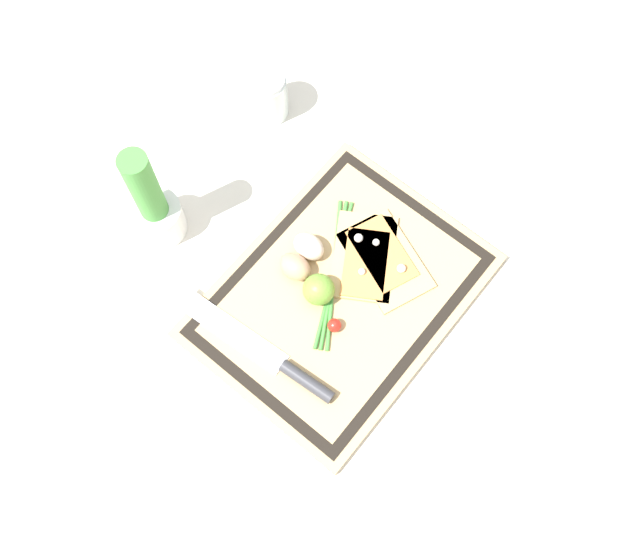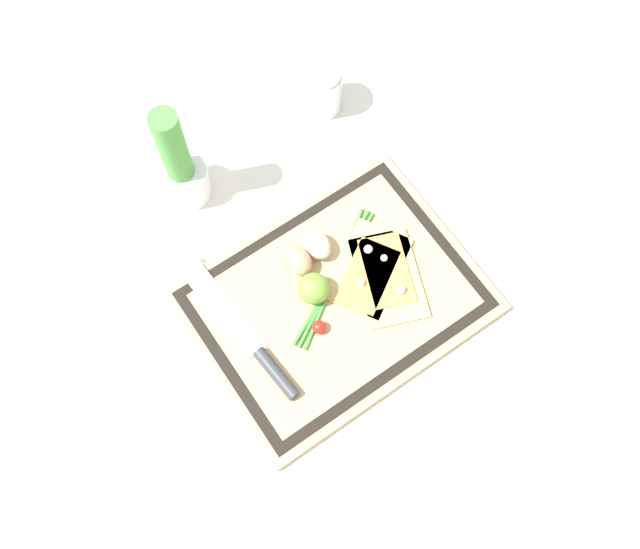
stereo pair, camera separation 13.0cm
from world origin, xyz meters
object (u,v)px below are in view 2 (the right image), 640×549
(lime, at_px, (314,288))
(sauce_jar, at_px, (321,91))
(pizza_slice_near, at_px, (388,276))
(egg_pink, at_px, (317,245))
(cherry_tomato_red, at_px, (319,327))
(pizza_slice_far, at_px, (368,269))
(herb_pot, at_px, (180,168))
(knife, at_px, (256,349))
(egg_brown, at_px, (298,261))

(lime, bearing_deg, sauce_jar, 53.50)
(pizza_slice_near, bearing_deg, lime, 158.72)
(pizza_slice_near, bearing_deg, sauce_jar, 73.01)
(pizza_slice_near, height_order, sauce_jar, sauce_jar)
(pizza_slice_near, distance_m, lime, 0.14)
(egg_pink, bearing_deg, sauce_jar, 54.07)
(cherry_tomato_red, bearing_deg, pizza_slice_far, 16.97)
(egg_pink, distance_m, cherry_tomato_red, 0.15)
(lime, distance_m, herb_pot, 0.32)
(lime, height_order, herb_pot, herb_pot)
(pizza_slice_near, distance_m, sauce_jar, 0.39)
(lime, xyz_separation_m, cherry_tomato_red, (-0.03, -0.06, -0.02))
(cherry_tomato_red, xyz_separation_m, sauce_jar, (0.27, 0.38, 0.01))
(egg_pink, xyz_separation_m, cherry_tomato_red, (-0.08, -0.12, -0.01))
(knife, relative_size, egg_brown, 5.37)
(sauce_jar, bearing_deg, knife, -136.90)
(cherry_tomato_red, bearing_deg, egg_pink, 56.72)
(sauce_jar, bearing_deg, cherry_tomato_red, -125.09)
(egg_pink, bearing_deg, knife, -153.42)
(pizza_slice_far, distance_m, lime, 0.11)
(lime, height_order, cherry_tomato_red, lime)
(pizza_slice_near, distance_m, knife, 0.26)
(pizza_slice_far, distance_m, egg_brown, 0.12)
(egg_brown, distance_m, cherry_tomato_red, 0.12)
(egg_pink, distance_m, sauce_jar, 0.32)
(cherry_tomato_red, bearing_deg, herb_pot, 97.06)
(pizza_slice_near, xyz_separation_m, egg_pink, (-0.07, 0.11, 0.02))
(pizza_slice_near, xyz_separation_m, herb_pot, (-0.20, 0.36, 0.06))
(knife, height_order, sauce_jar, sauce_jar)
(pizza_slice_near, height_order, herb_pot, herb_pot)
(lime, relative_size, cherry_tomato_red, 2.31)
(pizza_slice_near, relative_size, sauce_jar, 1.84)
(sauce_jar, bearing_deg, lime, -126.50)
(lime, xyz_separation_m, herb_pot, (-0.07, 0.31, 0.04))
(knife, bearing_deg, pizza_slice_near, -4.31)
(knife, xyz_separation_m, sauce_jar, (0.38, 0.35, 0.02))
(lime, bearing_deg, egg_pink, 51.38)
(egg_pink, height_order, lime, lime)
(pizza_slice_far, xyz_separation_m, egg_pink, (-0.05, 0.08, 0.02))
(lime, bearing_deg, cherry_tomato_red, -116.33)
(pizza_slice_near, relative_size, egg_pink, 3.37)
(knife, distance_m, egg_pink, 0.21)
(herb_pot, bearing_deg, lime, -76.49)
(egg_brown, distance_m, herb_pot, 0.27)
(pizza_slice_near, distance_m, cherry_tomato_red, 0.15)
(egg_brown, relative_size, herb_pot, 0.24)
(egg_brown, height_order, lime, lime)
(knife, distance_m, cherry_tomato_red, 0.11)
(pizza_slice_near, bearing_deg, knife, 175.69)
(lime, distance_m, cherry_tomato_red, 0.07)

